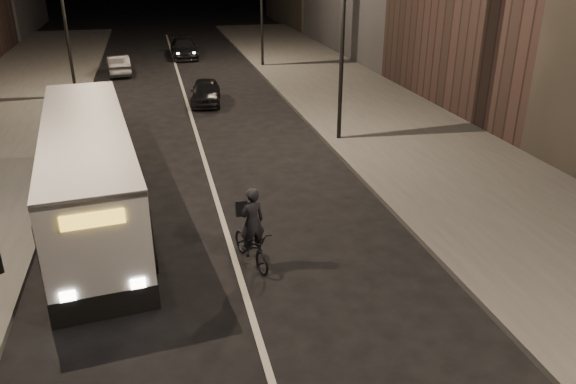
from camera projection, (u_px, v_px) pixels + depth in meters
ground at (261, 348)px, 11.21m from camera, size 180.00×180.00×0.00m
sidewalk_right at (385, 121)px, 25.48m from camera, size 7.00×70.00×0.16m
streetlight_right_mid at (337, 5)px, 20.90m from camera, size 1.20×0.44×8.12m
city_bus at (90, 168)px, 16.03m from camera, size 3.39×10.81×2.87m
cyclist_on_bicycle at (252, 239)px, 13.88m from camera, size 1.12×1.97×2.15m
car_near at (206, 92)px, 28.49m from camera, size 1.88×3.73×1.22m
car_mid at (118, 65)px, 35.01m from camera, size 1.64×3.80×1.22m
car_far at (184, 48)px, 40.42m from camera, size 1.83×4.51×1.31m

